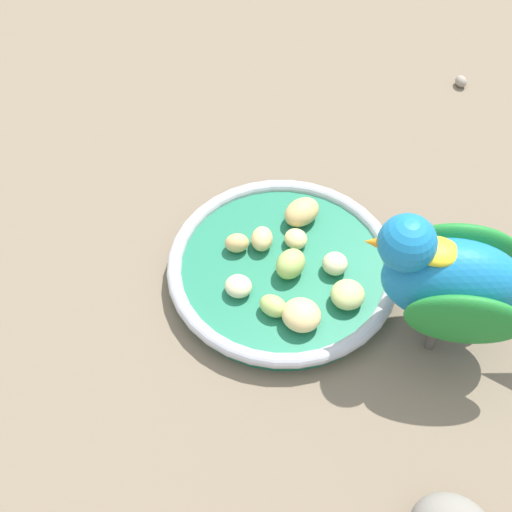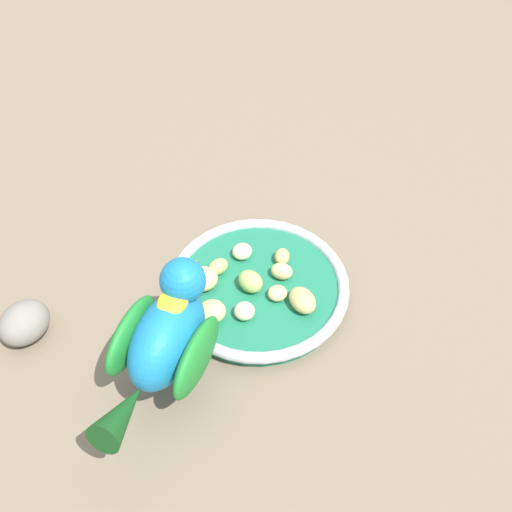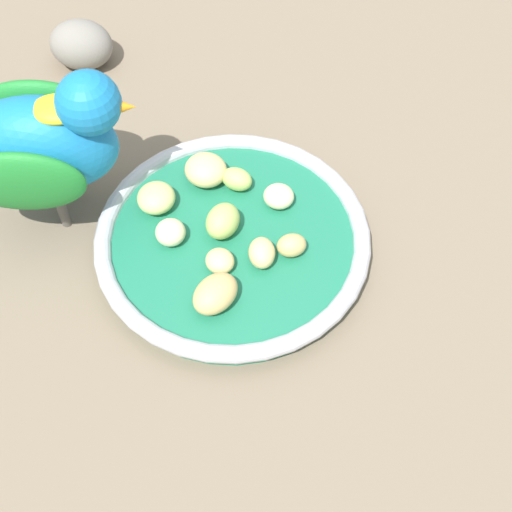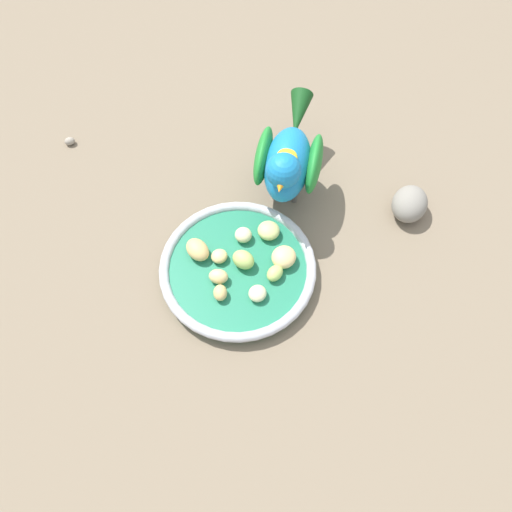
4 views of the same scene
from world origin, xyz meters
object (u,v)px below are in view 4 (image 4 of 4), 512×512
apple_piece_1 (220,274)px  rock_large (410,204)px  apple_piece_2 (258,293)px  apple_piece_6 (269,231)px  apple_piece_3 (198,250)px  apple_piece_8 (284,257)px  apple_piece_5 (219,256)px  apple_piece_4 (275,273)px  parrot (288,160)px  apple_piece_0 (243,260)px  feeding_bowl (238,270)px  apple_piece_9 (243,235)px  apple_piece_7 (220,293)px  pebble_0 (70,141)px

apple_piece_1 → rock_large: rock_large is taller
apple_piece_2 → apple_piece_6: size_ratio=0.80×
rock_large → apple_piece_3: bearing=-145.4°
apple_piece_8 → apple_piece_5: bearing=-162.3°
apple_piece_2 → rock_large: 0.28m
apple_piece_1 → rock_large: (0.23, 0.21, -0.01)m
apple_piece_2 → apple_piece_4: (0.01, 0.04, 0.00)m
apple_piece_5 → parrot: (0.05, 0.15, 0.06)m
apple_piece_2 → apple_piece_5: bearing=152.6°
apple_piece_0 → apple_piece_1: bearing=-128.2°
apple_piece_2 → apple_piece_8: (0.02, 0.07, 0.00)m
apple_piece_0 → apple_piece_5: (-0.04, -0.00, -0.01)m
apple_piece_2 → feeding_bowl: bearing=141.6°
apple_piece_4 → apple_piece_5: apple_piece_4 is taller
apple_piece_5 → parrot: size_ratio=0.11×
apple_piece_5 → apple_piece_8: size_ratio=0.65×
apple_piece_4 → apple_piece_1: bearing=-159.4°
parrot → apple_piece_9: bearing=-23.9°
feeding_bowl → apple_piece_0: bearing=61.7°
rock_large → parrot: bearing=-170.7°
apple_piece_7 → apple_piece_4: bearing=41.6°
apple_piece_2 → apple_piece_5: same height
apple_piece_4 → apple_piece_7: 0.08m
apple_piece_8 → apple_piece_9: apple_piece_8 is taller
parrot → apple_piece_1: bearing=-20.8°
apple_piece_2 → rock_large: size_ratio=0.41×
feeding_bowl → apple_piece_3: size_ratio=5.73×
apple_piece_5 → rock_large: 0.30m
rock_large → feeding_bowl: bearing=-137.6°
rock_large → pebble_0: rock_large is taller
apple_piece_4 → apple_piece_5: 0.08m
apple_piece_7 → apple_piece_8: 0.11m
apple_piece_8 → apple_piece_2: bearing=-104.2°
apple_piece_7 → pebble_0: 0.39m
apple_piece_1 → apple_piece_7: size_ratio=1.14×
apple_piece_6 → parrot: parrot is taller
apple_piece_3 → apple_piece_5: size_ratio=1.65×
apple_piece_0 → apple_piece_5: apple_piece_0 is taller
apple_piece_0 → apple_piece_9: (-0.02, 0.04, -0.00)m
apple_piece_2 → apple_piece_9: (-0.05, 0.08, 0.00)m
feeding_bowl → apple_piece_3: (-0.06, 0.00, 0.02)m
apple_piece_6 → pebble_0: apple_piece_6 is taller
parrot → apple_piece_8: bearing=8.2°
apple_piece_0 → apple_piece_1: (-0.02, -0.03, -0.00)m
pebble_0 → rock_large: bearing=5.7°
apple_piece_5 → apple_piece_7: bearing=-67.2°
apple_piece_0 → apple_piece_2: apple_piece_0 is taller
feeding_bowl → apple_piece_7: size_ratio=9.44×
apple_piece_0 → apple_piece_6: apple_piece_0 is taller
apple_piece_0 → pebble_0: bearing=160.6°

